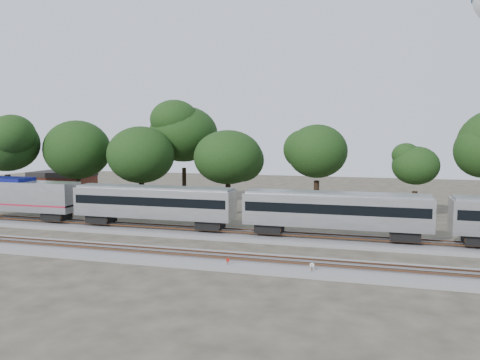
# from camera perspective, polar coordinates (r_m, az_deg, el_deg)

# --- Properties ---
(ground) EXTENTS (160.00, 160.00, 0.00)m
(ground) POSITION_cam_1_polar(r_m,az_deg,el_deg) (44.36, -4.18, -8.42)
(ground) COLOR #383328
(ground) RESTS_ON ground
(track_far) EXTENTS (160.00, 5.00, 0.73)m
(track_far) POSITION_cam_1_polar(r_m,az_deg,el_deg) (49.85, -1.82, -6.60)
(track_far) COLOR slate
(track_far) RESTS_ON ground
(track_near) EXTENTS (160.00, 5.00, 0.73)m
(track_near) POSITION_cam_1_polar(r_m,az_deg,el_deg) (40.70, -6.13, -9.43)
(track_near) COLOR slate
(track_near) RESTS_ON ground
(switch_stand_red) EXTENTS (0.28, 0.08, 0.88)m
(switch_stand_red) POSITION_cam_1_polar(r_m,az_deg,el_deg) (37.79, -1.50, -10.02)
(switch_stand_red) COLOR #512D19
(switch_stand_red) RESTS_ON ground
(switch_stand_white) EXTENTS (0.34, 0.09, 1.07)m
(switch_stand_white) POSITION_cam_1_polar(r_m,az_deg,el_deg) (36.35, 8.76, -10.53)
(switch_stand_white) COLOR #512D19
(switch_stand_white) RESTS_ON ground
(switch_lever) EXTENTS (0.54, 0.38, 0.30)m
(switch_lever) POSITION_cam_1_polar(r_m,az_deg,el_deg) (37.39, 3.72, -10.86)
(switch_lever) COLOR #512D19
(switch_lever) RESTS_ON ground
(brick_building) EXTENTS (10.03, 7.52, 4.53)m
(brick_building) POSITION_cam_1_polar(r_m,az_deg,el_deg) (84.11, -20.74, -0.53)
(brick_building) COLOR brown
(brick_building) RESTS_ON ground
(tree_0) EXTENTS (9.56, 9.56, 13.48)m
(tree_0) POSITION_cam_1_polar(r_m,az_deg,el_deg) (73.31, -26.62, 3.96)
(tree_0) COLOR black
(tree_0) RESTS_ON ground
(tree_1) EXTENTS (8.68, 8.68, 12.24)m
(tree_1) POSITION_cam_1_polar(r_m,az_deg,el_deg) (70.49, -19.24, 3.49)
(tree_1) COLOR black
(tree_1) RESTS_ON ground
(tree_2) EXTENTS (8.08, 8.08, 11.39)m
(tree_2) POSITION_cam_1_polar(r_m,az_deg,el_deg) (65.12, -11.98, 3.00)
(tree_2) COLOR black
(tree_2) RESTS_ON ground
(tree_3) EXTENTS (10.95, 10.95, 15.44)m
(tree_3) POSITION_cam_1_polar(r_m,az_deg,el_deg) (69.36, -6.88, 5.58)
(tree_3) COLOR black
(tree_3) RESTS_ON ground
(tree_4) EXTENTS (7.85, 7.85, 11.06)m
(tree_4) POSITION_cam_1_polar(r_m,az_deg,el_deg) (61.73, -1.48, 2.78)
(tree_4) COLOR black
(tree_4) RESTS_ON ground
(tree_5) EXTENTS (8.62, 8.62, 12.16)m
(tree_5) POSITION_cam_1_polar(r_m,az_deg,el_deg) (62.95, 9.38, 3.46)
(tree_5) COLOR black
(tree_5) RESTS_ON ground
(tree_6) EXTENTS (7.01, 7.01, 9.88)m
(tree_6) POSITION_cam_1_polar(r_m,az_deg,el_deg) (61.51, 20.63, 1.63)
(tree_6) COLOR black
(tree_6) RESTS_ON ground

